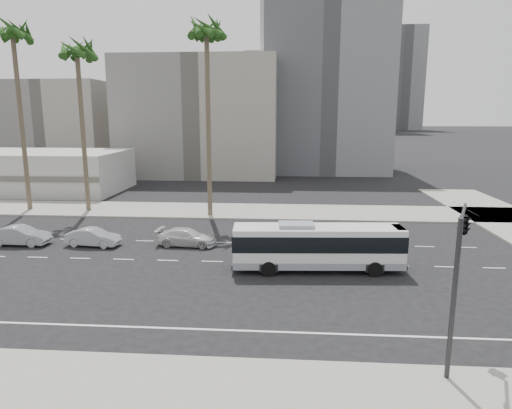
# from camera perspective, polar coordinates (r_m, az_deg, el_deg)

# --- Properties ---
(ground) EXTENTS (700.00, 700.00, 0.00)m
(ground) POSITION_cam_1_polar(r_m,az_deg,el_deg) (29.72, 0.21, -7.38)
(ground) COLOR black
(ground) RESTS_ON ground
(sidewalk_north) EXTENTS (120.00, 7.00, 0.15)m
(sidewalk_north) POSITION_cam_1_polar(r_m,az_deg,el_deg) (44.64, 1.58, -0.89)
(sidewalk_north) COLOR gray
(sidewalk_north) RESTS_ON ground
(commercial_low) EXTENTS (22.00, 12.16, 5.00)m
(commercial_low) POSITION_cam_1_polar(r_m,az_deg,el_deg) (63.18, -26.30, 3.79)
(commercial_low) COLOR #B2B1AA
(commercial_low) RESTS_ON ground
(midrise_beige_west) EXTENTS (24.00, 18.00, 18.00)m
(midrise_beige_west) POSITION_cam_1_polar(r_m,az_deg,el_deg) (74.39, -6.77, 10.87)
(midrise_beige_west) COLOR gray
(midrise_beige_west) RESTS_ON ground
(midrise_gray_center) EXTENTS (20.00, 20.00, 26.00)m
(midrise_gray_center) POSITION_cam_1_polar(r_m,az_deg,el_deg) (80.38, 8.72, 13.71)
(midrise_gray_center) COLOR #57585D
(midrise_gray_center) RESTS_ON ground
(midrise_beige_far) EXTENTS (18.00, 16.00, 15.00)m
(midrise_beige_far) POSITION_cam_1_polar(r_m,az_deg,el_deg) (87.72, -23.24, 9.13)
(midrise_beige_far) COLOR gray
(midrise_beige_far) RESTS_ON ground
(civic_tower) EXTENTS (42.00, 42.00, 129.00)m
(civic_tower) POSITION_cam_1_polar(r_m,az_deg,el_deg) (279.64, 3.48, 17.37)
(civic_tower) COLOR beige
(civic_tower) RESTS_ON ground
(highrise_right) EXTENTS (26.00, 26.00, 70.00)m
(highrise_right) POSITION_cam_1_polar(r_m,az_deg,el_deg) (262.88, 14.16, 16.60)
(highrise_right) COLOR #56585D
(highrise_right) RESTS_ON ground
(highrise_far) EXTENTS (22.00, 22.00, 60.00)m
(highrise_far) POSITION_cam_1_polar(r_m,az_deg,el_deg) (296.72, 18.01, 14.79)
(highrise_far) COLOR #56585D
(highrise_far) RESTS_ON ground
(city_bus) EXTENTS (10.57, 3.00, 3.00)m
(city_bus) POSITION_cam_1_polar(r_m,az_deg,el_deg) (28.18, 7.81, -5.18)
(city_bus) COLOR silver
(city_bus) RESTS_ON ground
(car_a) EXTENTS (2.10, 4.53, 1.28)m
(car_a) POSITION_cam_1_polar(r_m,az_deg,el_deg) (33.69, -8.77, -4.10)
(car_a) COLOR silver
(car_a) RESTS_ON ground
(car_b) EXTENTS (1.74, 4.07, 1.31)m
(car_b) POSITION_cam_1_polar(r_m,az_deg,el_deg) (35.30, -19.92, -3.92)
(car_b) COLOR #A4A5AC
(car_b) RESTS_ON ground
(car_c) EXTENTS (1.56, 4.32, 1.42)m
(car_c) POSITION_cam_1_polar(r_m,az_deg,el_deg) (37.74, -27.68, -3.51)
(car_c) COLOR #94979B
(car_c) RESTS_ON ground
(traffic_signal) EXTENTS (2.79, 3.90, 6.09)m
(traffic_signal) POSITION_cam_1_polar(r_m,az_deg,el_deg) (19.77, 24.73, -2.77)
(traffic_signal) COLOR #262628
(traffic_signal) RESTS_ON ground
(palm_near) EXTENTS (5.37, 5.37, 18.06)m
(palm_near) POSITION_cam_1_polar(r_m,az_deg,el_deg) (42.65, -6.28, 20.50)
(palm_near) COLOR brown
(palm_near) RESTS_ON ground
(palm_mid) EXTENTS (5.37, 5.37, 16.58)m
(palm_mid) POSITION_cam_1_polar(r_m,az_deg,el_deg) (47.28, -21.71, 17.12)
(palm_mid) COLOR brown
(palm_mid) RESTS_ON ground
(palm_far) EXTENTS (5.34, 5.34, 18.34)m
(palm_far) POSITION_cam_1_polar(r_m,az_deg,el_deg) (50.43, -28.43, 18.17)
(palm_far) COLOR brown
(palm_far) RESTS_ON ground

